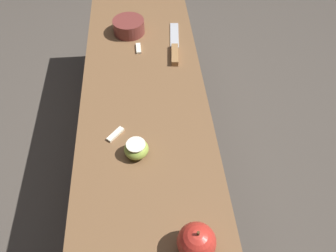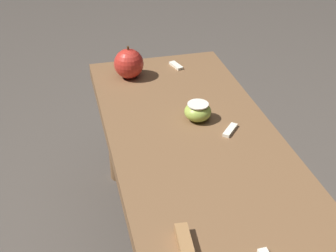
% 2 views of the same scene
% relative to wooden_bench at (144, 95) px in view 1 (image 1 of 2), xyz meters
% --- Properties ---
extents(ground_plane, '(8.00, 8.00, 0.00)m').
position_rel_wooden_bench_xyz_m(ground_plane, '(0.00, 0.00, -0.36)').
color(ground_plane, '#4C443D').
extents(wooden_bench, '(1.36, 0.41, 0.41)m').
position_rel_wooden_bench_xyz_m(wooden_bench, '(0.00, 0.00, 0.00)').
color(wooden_bench, brown).
rests_on(wooden_bench, ground_plane).
extents(knife, '(0.27, 0.05, 0.02)m').
position_rel_wooden_bench_xyz_m(knife, '(-0.17, 0.12, 0.06)').
color(knife, '#B7BABF').
rests_on(knife, wooden_bench).
extents(apple_whole, '(0.09, 0.09, 0.10)m').
position_rel_wooden_bench_xyz_m(apple_whole, '(0.56, 0.10, 0.10)').
color(apple_whole, red).
rests_on(apple_whole, wooden_bench).
extents(apple_cut, '(0.07, 0.07, 0.05)m').
position_rel_wooden_bench_xyz_m(apple_cut, '(0.28, -0.03, 0.08)').
color(apple_cut, '#9EB747').
rests_on(apple_cut, wooden_bench).
extents(apple_slice_near_knife, '(0.06, 0.05, 0.01)m').
position_rel_wooden_bench_xyz_m(apple_slice_near_knife, '(0.21, -0.09, 0.06)').
color(apple_slice_near_knife, white).
rests_on(apple_slice_near_knife, wooden_bench).
extents(apple_slice_near_bowl, '(0.06, 0.02, 0.01)m').
position_rel_wooden_bench_xyz_m(apple_slice_near_bowl, '(-0.19, -0.01, 0.06)').
color(apple_slice_near_bowl, white).
rests_on(apple_slice_near_bowl, wooden_bench).
extents(bowl, '(0.12, 0.12, 0.05)m').
position_rel_wooden_bench_xyz_m(bowl, '(-0.30, -0.04, 0.08)').
color(bowl, brown).
rests_on(bowl, wooden_bench).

